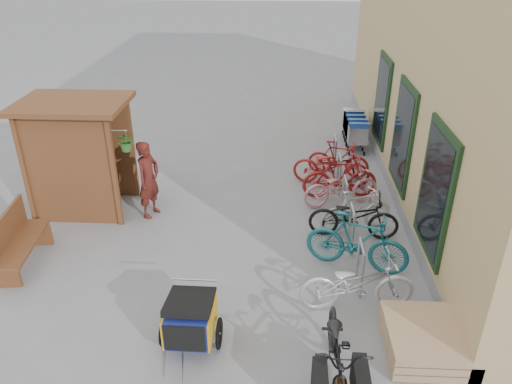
{
  "coord_description": "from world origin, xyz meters",
  "views": [
    {
      "loc": [
        0.93,
        -6.82,
        5.34
      ],
      "look_at": [
        0.5,
        1.5,
        1.0
      ],
      "focal_mm": 35.0,
      "sensor_mm": 36.0,
      "label": 1
    }
  ],
  "objects_px": {
    "cargo_bike": "(338,356)",
    "bike_3": "(357,210)",
    "bike_1": "(357,242)",
    "child_trailer": "(190,318)",
    "bike_5": "(340,177)",
    "bike_6": "(331,166)",
    "bike_4": "(341,186)",
    "bike_2": "(354,216)",
    "pallet_stack": "(421,340)",
    "shopping_carts": "(355,126)",
    "bike_7": "(338,159)",
    "bench": "(16,240)",
    "person_kiosk": "(149,179)",
    "bike_0": "(357,283)",
    "kiosk": "(74,142)"
  },
  "relations": [
    {
      "from": "bike_6",
      "to": "bench",
      "type": "bearing_deg",
      "value": 131.55
    },
    {
      "from": "kiosk",
      "to": "bike_0",
      "type": "height_order",
      "value": "kiosk"
    },
    {
      "from": "cargo_bike",
      "to": "bike_4",
      "type": "height_order",
      "value": "cargo_bike"
    },
    {
      "from": "bike_0",
      "to": "bike_3",
      "type": "relative_size",
      "value": 1.21
    },
    {
      "from": "bike_2",
      "to": "bench",
      "type": "bearing_deg",
      "value": 106.63
    },
    {
      "from": "pallet_stack",
      "to": "shopping_carts",
      "type": "relative_size",
      "value": 0.67
    },
    {
      "from": "bench",
      "to": "bike_2",
      "type": "distance_m",
      "value": 6.2
    },
    {
      "from": "bike_0",
      "to": "bike_6",
      "type": "relative_size",
      "value": 1.01
    },
    {
      "from": "bike_1",
      "to": "bike_4",
      "type": "bearing_deg",
      "value": 18.98
    },
    {
      "from": "child_trailer",
      "to": "bike_3",
      "type": "height_order",
      "value": "bike_3"
    },
    {
      "from": "bike_5",
      "to": "bike_6",
      "type": "height_order",
      "value": "bike_5"
    },
    {
      "from": "shopping_carts",
      "to": "bike_0",
      "type": "bearing_deg",
      "value": -96.59
    },
    {
      "from": "bike_2",
      "to": "bike_1",
      "type": "bearing_deg",
      "value": -179.11
    },
    {
      "from": "child_trailer",
      "to": "bike_3",
      "type": "relative_size",
      "value": 0.97
    },
    {
      "from": "bike_5",
      "to": "bike_7",
      "type": "relative_size",
      "value": 1.12
    },
    {
      "from": "person_kiosk",
      "to": "bike_0",
      "type": "height_order",
      "value": "person_kiosk"
    },
    {
      "from": "kiosk",
      "to": "shopping_carts",
      "type": "xyz_separation_m",
      "value": [
        6.28,
        4.02,
        -0.99
      ]
    },
    {
      "from": "person_kiosk",
      "to": "bike_2",
      "type": "xyz_separation_m",
      "value": [
        4.15,
        -0.67,
        -0.37
      ]
    },
    {
      "from": "kiosk",
      "to": "child_trailer",
      "type": "distance_m",
      "value": 5.03
    },
    {
      "from": "child_trailer",
      "to": "bike_4",
      "type": "relative_size",
      "value": 0.85
    },
    {
      "from": "bike_1",
      "to": "child_trailer",
      "type": "bearing_deg",
      "value": 145.59
    },
    {
      "from": "bench",
      "to": "shopping_carts",
      "type": "distance_m",
      "value": 9.07
    },
    {
      "from": "bench",
      "to": "bike_7",
      "type": "relative_size",
      "value": 1.1
    },
    {
      "from": "bike_2",
      "to": "bike_5",
      "type": "relative_size",
      "value": 1.03
    },
    {
      "from": "bench",
      "to": "bike_4",
      "type": "bearing_deg",
      "value": 17.26
    },
    {
      "from": "bike_2",
      "to": "bike_4",
      "type": "distance_m",
      "value": 1.3
    },
    {
      "from": "bike_4",
      "to": "bike_6",
      "type": "relative_size",
      "value": 0.95
    },
    {
      "from": "shopping_carts",
      "to": "bike_7",
      "type": "xyz_separation_m",
      "value": [
        -0.64,
        -2.09,
        -0.11
      ]
    },
    {
      "from": "cargo_bike",
      "to": "bike_3",
      "type": "relative_size",
      "value": 1.29
    },
    {
      "from": "bench",
      "to": "bike_2",
      "type": "height_order",
      "value": "bench"
    },
    {
      "from": "bike_4",
      "to": "child_trailer",
      "type": "bearing_deg",
      "value": 131.47
    },
    {
      "from": "cargo_bike",
      "to": "person_kiosk",
      "type": "distance_m",
      "value": 5.58
    },
    {
      "from": "bike_2",
      "to": "pallet_stack",
      "type": "bearing_deg",
      "value": -163.53
    },
    {
      "from": "bike_1",
      "to": "bike_5",
      "type": "bearing_deg",
      "value": 18.71
    },
    {
      "from": "child_trailer",
      "to": "bike_0",
      "type": "relative_size",
      "value": 0.8
    },
    {
      "from": "shopping_carts",
      "to": "bike_4",
      "type": "distance_m",
      "value": 3.66
    },
    {
      "from": "pallet_stack",
      "to": "cargo_bike",
      "type": "height_order",
      "value": "cargo_bike"
    },
    {
      "from": "person_kiosk",
      "to": "bike_4",
      "type": "height_order",
      "value": "person_kiosk"
    },
    {
      "from": "cargo_bike",
      "to": "bike_3",
      "type": "xyz_separation_m",
      "value": [
        0.74,
        3.93,
        -0.05
      ]
    },
    {
      "from": "bike_0",
      "to": "bike_2",
      "type": "distance_m",
      "value": 2.12
    },
    {
      "from": "cargo_bike",
      "to": "bike_7",
      "type": "relative_size",
      "value": 1.3
    },
    {
      "from": "child_trailer",
      "to": "bike_2",
      "type": "bearing_deg",
      "value": 49.47
    },
    {
      "from": "cargo_bike",
      "to": "bike_2",
      "type": "distance_m",
      "value": 3.73
    },
    {
      "from": "shopping_carts",
      "to": "person_kiosk",
      "type": "height_order",
      "value": "person_kiosk"
    },
    {
      "from": "bike_3",
      "to": "bike_5",
      "type": "xyz_separation_m",
      "value": [
        -0.19,
        1.4,
        0.05
      ]
    },
    {
      "from": "cargo_bike",
      "to": "shopping_carts",
      "type": "bearing_deg",
      "value": 82.59
    },
    {
      "from": "bike_7",
      "to": "bike_0",
      "type": "bearing_deg",
      "value": -167.19
    },
    {
      "from": "child_trailer",
      "to": "cargo_bike",
      "type": "relative_size",
      "value": 0.75
    },
    {
      "from": "shopping_carts",
      "to": "bike_3",
      "type": "xyz_separation_m",
      "value": [
        -0.52,
        -4.63,
        -0.11
      ]
    },
    {
      "from": "person_kiosk",
      "to": "bike_1",
      "type": "bearing_deg",
      "value": -90.36
    }
  ]
}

